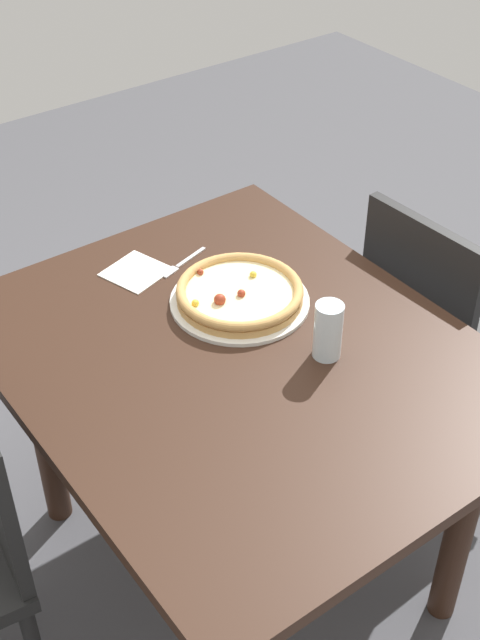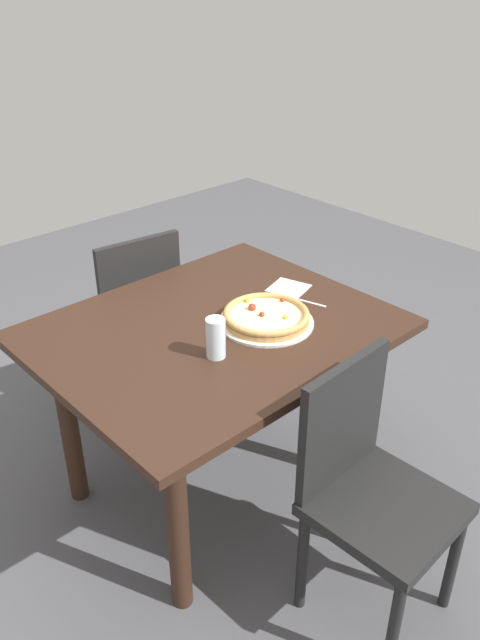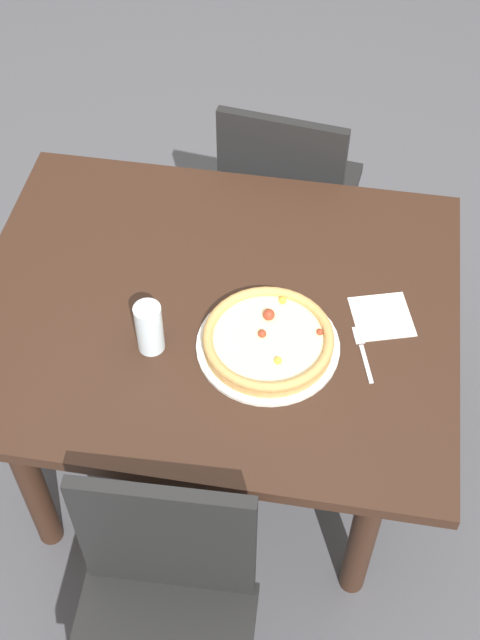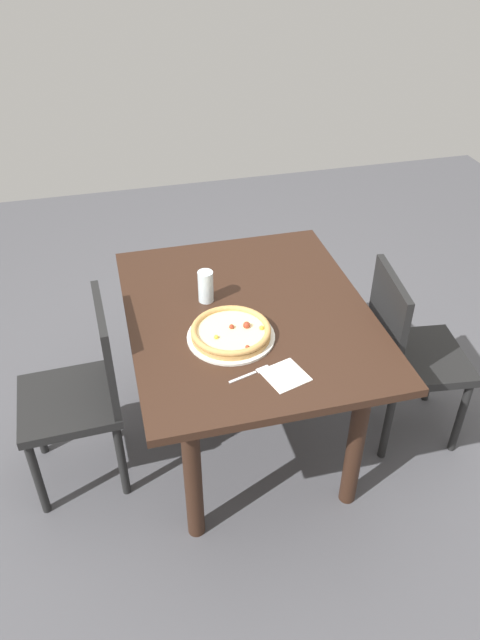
{
  "view_description": "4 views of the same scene",
  "coord_description": "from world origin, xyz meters",
  "views": [
    {
      "loc": [
        -1.18,
        0.87,
        1.99
      ],
      "look_at": [
        0.08,
        -0.05,
        0.77
      ],
      "focal_mm": 47.96,
      "sensor_mm": 36.0,
      "label": 1
    },
    {
      "loc": [
        -1.25,
        -1.49,
        1.87
      ],
      "look_at": [
        0.08,
        -0.05,
        0.77
      ],
      "focal_mm": 35.73,
      "sensor_mm": 36.0,
      "label": 2
    },
    {
      "loc": [
        0.28,
        -1.31,
        2.33
      ],
      "look_at": [
        0.08,
        -0.05,
        0.77
      ],
      "focal_mm": 47.27,
      "sensor_mm": 36.0,
      "label": 3
    },
    {
      "loc": [
        1.91,
        -0.52,
        2.17
      ],
      "look_at": [
        0.08,
        -0.05,
        0.77
      ],
      "focal_mm": 33.63,
      "sensor_mm": 36.0,
      "label": 4
    }
  ],
  "objects": [
    {
      "name": "chair_far",
      "position": [
        0.1,
        0.7,
        0.48
      ],
      "size": [
        0.45,
        0.45,
        0.88
      ],
      "rotation": [
        0.0,
        0.0,
        -0.12
      ],
      "color": "black",
      "rests_on": "ground"
    },
    {
      "name": "dining_table",
      "position": [
        0.0,
        0.0,
        0.64
      ],
      "size": [
        1.2,
        0.98,
        0.75
      ],
      "color": "#331E14",
      "rests_on": "ground"
    },
    {
      "name": "chair_near",
      "position": [
        0.01,
        -0.7,
        0.48
      ],
      "size": [
        0.42,
        0.42,
        0.88
      ],
      "rotation": [
        0.0,
        0.0,
        3.18
      ],
      "color": "black",
      "rests_on": "ground"
    },
    {
      "name": "ground_plane",
      "position": [
        0.0,
        0.0,
        0.0
      ],
      "size": [
        6.0,
        6.0,
        0.0
      ],
      "primitive_type": "plane",
      "color": "#4C4C51"
    },
    {
      "name": "pizza",
      "position": [
        0.15,
        -0.11,
        0.78
      ],
      "size": [
        0.31,
        0.31,
        0.05
      ],
      "color": "tan",
      "rests_on": "plate"
    },
    {
      "name": "plate",
      "position": [
        0.15,
        -0.11,
        0.75
      ],
      "size": [
        0.34,
        0.34,
        0.01
      ],
      "primitive_type": "cylinder",
      "color": "silver",
      "rests_on": "dining_table"
    },
    {
      "name": "napkin",
      "position": [
        0.41,
        0.03,
        0.75
      ],
      "size": [
        0.18,
        0.18,
        0.0
      ],
      "primitive_type": "cube",
      "rotation": [
        0.0,
        0.0,
        0.3
      ],
      "color": "white",
      "rests_on": "dining_table"
    },
    {
      "name": "fork",
      "position": [
        0.37,
        -0.08,
        0.75
      ],
      "size": [
        0.06,
        0.16,
        0.0
      ],
      "rotation": [
        0.0,
        0.0,
        1.86
      ],
      "color": "silver",
      "rests_on": "dining_table"
    },
    {
      "name": "drinking_glass",
      "position": [
        -0.12,
        -0.15,
        0.82
      ],
      "size": [
        0.06,
        0.06,
        0.14
      ],
      "primitive_type": "cylinder",
      "color": "silver",
      "rests_on": "dining_table"
    }
  ]
}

